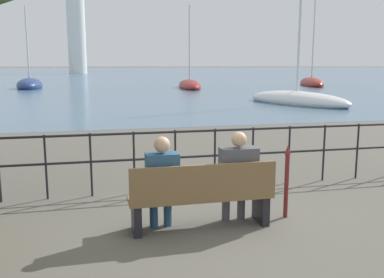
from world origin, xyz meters
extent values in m
plane|color=#605B51|center=(0.00, 0.00, 0.00)|extent=(1000.00, 1000.00, 0.00)
cube|color=slate|center=(0.00, 159.01, 0.00)|extent=(600.00, 300.00, 0.01)
cube|color=brown|center=(0.00, 0.00, 0.42)|extent=(1.90, 0.45, 0.05)
cube|color=brown|center=(0.00, -0.21, 0.68)|extent=(1.90, 0.04, 0.45)
cube|color=black|center=(-0.85, 0.00, 0.20)|extent=(0.10, 0.41, 0.40)
cube|color=black|center=(0.85, 0.00, 0.20)|extent=(0.10, 0.41, 0.40)
cylinder|color=navy|center=(-0.61, 0.16, 0.23)|extent=(0.11, 0.11, 0.45)
cylinder|color=navy|center=(-0.42, 0.16, 0.23)|extent=(0.11, 0.11, 0.45)
cube|color=navy|center=(-0.51, 0.07, 0.50)|extent=(0.35, 0.26, 0.14)
cube|color=navy|center=(-0.51, -0.02, 0.74)|extent=(0.42, 0.24, 0.58)
sphere|color=tan|center=(-0.51, -0.02, 1.15)|extent=(0.20, 0.20, 0.20)
cylinder|color=#4C4C51|center=(0.40, 0.16, 0.23)|extent=(0.11, 0.11, 0.45)
cylinder|color=#4C4C51|center=(0.62, 0.16, 0.23)|extent=(0.11, 0.11, 0.45)
cube|color=#4C4C51|center=(0.51, 0.07, 0.50)|extent=(0.42, 0.26, 0.14)
cube|color=#4C4C51|center=(0.51, -0.02, 0.75)|extent=(0.50, 0.24, 0.61)
sphere|color=tan|center=(0.51, -0.02, 1.17)|extent=(0.20, 0.20, 0.20)
cylinder|color=black|center=(-2.10, 1.74, 0.53)|extent=(0.04, 0.04, 1.05)
cylinder|color=black|center=(-1.40, 1.74, 0.53)|extent=(0.04, 0.04, 1.05)
cylinder|color=black|center=(-0.70, 1.74, 0.53)|extent=(0.04, 0.04, 1.05)
cylinder|color=black|center=(0.00, 1.74, 0.53)|extent=(0.04, 0.04, 1.05)
cylinder|color=black|center=(0.70, 1.74, 0.53)|extent=(0.04, 0.04, 1.05)
cylinder|color=black|center=(1.40, 1.74, 0.53)|extent=(0.04, 0.04, 1.05)
cylinder|color=black|center=(2.10, 1.74, 0.53)|extent=(0.04, 0.04, 1.05)
cylinder|color=black|center=(2.80, 1.74, 0.53)|extent=(0.04, 0.04, 1.05)
cylinder|color=black|center=(3.50, 1.74, 0.53)|extent=(0.04, 0.04, 1.05)
cylinder|color=black|center=(0.00, 1.74, 1.02)|extent=(15.41, 0.04, 0.04)
cylinder|color=black|center=(0.00, 1.74, 0.58)|extent=(15.41, 0.04, 0.04)
cylinder|color=maroon|center=(1.26, 0.09, 0.46)|extent=(0.06, 0.06, 0.91)
cone|color=maroon|center=(1.26, 0.09, 0.98)|extent=(0.09, 0.09, 0.12)
ellipsoid|color=navy|center=(-6.74, 36.14, 0.27)|extent=(2.39, 5.52, 1.36)
cylinder|color=silver|center=(-6.74, 36.14, 3.97)|extent=(0.14, 0.14, 6.59)
ellipsoid|color=maroon|center=(20.93, 35.30, 0.24)|extent=(4.67, 8.99, 1.19)
cylinder|color=silver|center=(20.93, 35.30, 4.78)|extent=(0.14, 0.14, 8.37)
ellipsoid|color=white|center=(9.64, 16.28, 0.20)|extent=(4.35, 7.33, 1.02)
cylinder|color=silver|center=(9.64, 16.28, 3.99)|extent=(0.14, 0.14, 6.96)
ellipsoid|color=maroon|center=(7.56, 33.56, 0.22)|extent=(2.86, 8.61, 1.11)
cylinder|color=silver|center=(7.56, 33.56, 3.99)|extent=(0.14, 0.14, 6.88)
cylinder|color=white|center=(-4.19, 103.65, 8.83)|extent=(4.27, 4.27, 17.65)
camera|label=1|loc=(-1.36, -5.25, 2.14)|focal=40.00mm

